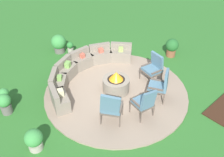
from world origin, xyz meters
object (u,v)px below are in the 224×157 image
object	(u,v)px
lounge_chair_front_left	(111,107)
potted_plant_1	(59,43)
fire_pit	(116,83)
potted_plant_3	(70,48)
potted_plant_2	(172,47)
curved_stone_bench	(83,69)
potted_plant_0	(5,96)
potted_plant_5	(5,103)
lounge_chair_back_right	(153,67)
lounge_chair_front_right	(144,102)
lounge_chair_back_left	(160,85)
potted_plant_4	(34,139)

from	to	relation	value
lounge_chair_front_left	potted_plant_1	size ratio (longest dim) A/B	1.44
fire_pit	potted_plant_3	size ratio (longest dim) A/B	1.61
potted_plant_3	fire_pit	bearing A→B (deg)	-95.54
potted_plant_1	potted_plant_2	distance (m)	4.68
curved_stone_bench	potted_plant_0	xyz separation A→B (m)	(-2.68, 0.54, -0.05)
potted_plant_1	potted_plant_5	bearing A→B (deg)	-147.42
lounge_chair_back_right	potted_plant_3	size ratio (longest dim) A/B	1.88
potted_plant_2	potted_plant_5	xyz separation A→B (m)	(-6.41, 1.35, -0.04)
potted_plant_2	potted_plant_1	bearing A→B (deg)	133.62
fire_pit	lounge_chair_front_right	distance (m)	1.44
lounge_chair_front_right	potted_plant_3	xyz separation A→B (m)	(0.51, 4.51, -0.30)
lounge_chair_front_left	lounge_chair_back_right	bearing A→B (deg)	65.35
fire_pit	lounge_chair_back_right	distance (m)	1.45
fire_pit	lounge_chair_back_left	distance (m)	1.46
curved_stone_bench	potted_plant_5	xyz separation A→B (m)	(-2.84, 0.10, 0.03)
curved_stone_bench	potted_plant_3	distance (m)	1.78
lounge_chair_back_left	potted_plant_1	world-z (taller)	lounge_chair_back_left
lounge_chair_front_right	lounge_chair_back_left	size ratio (longest dim) A/B	0.94
lounge_chair_front_right	curved_stone_bench	bearing A→B (deg)	99.97
curved_stone_bench	potted_plant_4	size ratio (longest dim) A/B	6.21
fire_pit	potted_plant_2	world-z (taller)	fire_pit
potted_plant_1	potted_plant_3	size ratio (longest dim) A/B	1.42
lounge_chair_back_left	lounge_chair_back_right	distance (m)	0.99
lounge_chair_front_right	lounge_chair_back_right	world-z (taller)	lounge_chair_back_right
potted_plant_4	potted_plant_5	size ratio (longest dim) A/B	0.93
potted_plant_0	potted_plant_1	world-z (taller)	potted_plant_1
curved_stone_bench	potted_plant_5	bearing A→B (deg)	178.03
lounge_chair_back_left	potted_plant_0	distance (m)	4.91
curved_stone_bench	lounge_chair_front_right	size ratio (longest dim) A/B	3.88
lounge_chair_front_left	potted_plant_0	xyz separation A→B (m)	(-1.90, 2.91, -0.33)
potted_plant_1	potted_plant_4	xyz separation A→B (m)	(-3.18, -3.83, -0.07)
potted_plant_4	curved_stone_bench	bearing A→B (deg)	30.91
lounge_chair_front_right	lounge_chair_back_left	xyz separation A→B (m)	(0.96, 0.19, 0.02)
fire_pit	potted_plant_3	world-z (taller)	fire_pit
lounge_chair_front_left	potted_plant_3	xyz separation A→B (m)	(1.38, 4.04, -0.34)
lounge_chair_back_left	potted_plant_2	bearing A→B (deg)	-1.23
potted_plant_5	potted_plant_1	bearing A→B (deg)	32.58
curved_stone_bench	lounge_chair_front_left	bearing A→B (deg)	-108.28
fire_pit	potted_plant_1	bearing A→B (deg)	89.21
potted_plant_5	fire_pit	bearing A→B (deg)	-25.94
potted_plant_1	potted_plant_4	world-z (taller)	potted_plant_1
curved_stone_bench	potted_plant_2	world-z (taller)	curved_stone_bench
fire_pit	lounge_chair_back_right	xyz separation A→B (m)	(1.36, -0.44, 0.25)
lounge_chair_back_right	potted_plant_0	xyz separation A→B (m)	(-4.33, 2.41, -0.31)
curved_stone_bench	potted_plant_0	bearing A→B (deg)	168.59
potted_plant_0	lounge_chair_front_left	bearing A→B (deg)	-56.93
potted_plant_3	potted_plant_5	bearing A→B (deg)	-155.37
fire_pit	lounge_chair_front_right	size ratio (longest dim) A/B	0.86
fire_pit	potted_plant_2	size ratio (longest dim) A/B	1.16
lounge_chair_back_right	lounge_chair_front_left	bearing A→B (deg)	111.95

